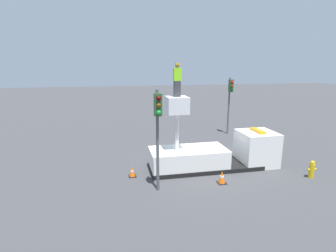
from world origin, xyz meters
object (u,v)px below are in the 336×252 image
bucket_truck (215,153)px  traffic_light_pole (158,121)px  traffic_light_across (230,95)px  traffic_cone_curbside (222,178)px  traffic_cone_rear (132,172)px  worker (177,80)px  fire_hydrant (312,169)px

bucket_truck → traffic_light_pole: 5.06m
traffic_light_across → traffic_cone_curbside: bearing=-116.1°
bucket_truck → traffic_cone_rear: bearing=-176.2°
traffic_cone_curbside → traffic_light_pole: bearing=-176.5°
worker → traffic_light_pole: (-1.42, -2.26, -1.67)m
traffic_light_across → traffic_cone_curbside: 10.41m
traffic_cone_rear → traffic_cone_curbside: size_ratio=0.86×
traffic_light_across → traffic_light_pole: bearing=-130.0°
fire_hydrant → traffic_cone_rear: (-9.33, 2.08, -0.20)m
worker → traffic_light_across: (6.24, 6.87, -1.68)m
traffic_light_across → worker: bearing=-132.3°
bucket_truck → traffic_cone_rear: size_ratio=13.33×
fire_hydrant → traffic_cone_curbside: size_ratio=1.48×
fire_hydrant → worker: bearing=160.6°
bucket_truck → traffic_light_pole: bearing=-148.7°
worker → fire_hydrant: worker is taller
traffic_cone_curbside → traffic_light_across: bearing=63.9°
traffic_light_across → traffic_cone_rear: size_ratio=8.60×
fire_hydrant → traffic_cone_rear: fire_hydrant is taller
traffic_light_pole → fire_hydrant: traffic_light_pole is taller
worker → traffic_light_pole: bearing=-122.2°
traffic_light_pole → fire_hydrant: 8.75m
worker → traffic_light_pole: worker is taller
traffic_light_pole → traffic_cone_curbside: bearing=3.5°
traffic_cone_rear → worker: bearing=7.2°
traffic_cone_rear → traffic_cone_curbside: 4.73m
traffic_light_across → traffic_cone_rear: traffic_light_across is taller
fire_hydrant → traffic_cone_curbside: 4.95m
traffic_light_pole → traffic_light_across: (7.67, 9.13, -0.01)m
traffic_light_pole → traffic_cone_curbside: size_ratio=7.45×
traffic_cone_rear → traffic_cone_curbside: traffic_cone_curbside is taller
worker → fire_hydrant: 8.58m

